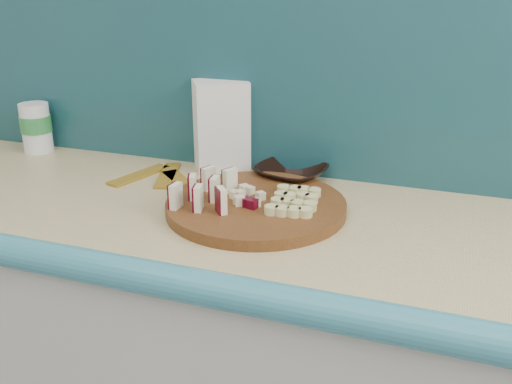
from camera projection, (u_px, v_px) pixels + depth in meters
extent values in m
cube|color=white|center=(246.00, 9.00, 1.34)|extent=(3.60, 0.04, 2.60)
cube|color=#E7CC87|center=(243.00, 220.00, 1.20)|extent=(2.20, 0.60, 0.03)
cube|color=teal|center=(178.00, 291.00, 0.93)|extent=(2.20, 0.06, 0.03)
cube|color=teal|center=(284.00, 72.00, 1.35)|extent=(2.20, 0.02, 0.50)
cylinder|color=#4F2911|center=(256.00, 206.00, 1.20)|extent=(0.41, 0.41, 0.02)
cube|color=#FAF4C8|center=(176.00, 196.00, 1.15)|extent=(0.02, 0.03, 0.05)
cube|color=#4B0515|center=(172.00, 196.00, 1.15)|extent=(0.01, 0.03, 0.05)
cube|color=#FAF4C8|center=(193.00, 187.00, 1.20)|extent=(0.02, 0.03, 0.05)
cube|color=#4B0515|center=(189.00, 187.00, 1.20)|extent=(0.01, 0.03, 0.05)
cube|color=#FAF4C8|center=(209.00, 179.00, 1.25)|extent=(0.02, 0.03, 0.05)
cube|color=#4B0515|center=(205.00, 178.00, 1.25)|extent=(0.01, 0.03, 0.05)
cube|color=#FAF4C8|center=(199.00, 198.00, 1.14)|extent=(0.02, 0.03, 0.05)
cube|color=#4B0515|center=(195.00, 198.00, 1.14)|extent=(0.01, 0.03, 0.05)
cube|color=#FAF4C8|center=(215.00, 189.00, 1.19)|extent=(0.02, 0.03, 0.05)
cube|color=#4B0515|center=(211.00, 189.00, 1.19)|extent=(0.01, 0.03, 0.05)
cube|color=#FAF4C8|center=(230.00, 181.00, 1.24)|extent=(0.02, 0.03, 0.05)
cube|color=#4B0515|center=(226.00, 180.00, 1.24)|extent=(0.01, 0.03, 0.05)
cube|color=#FAF4C8|center=(222.00, 200.00, 1.13)|extent=(0.02, 0.03, 0.05)
cube|color=#4B0515|center=(218.00, 200.00, 1.13)|extent=(0.01, 0.03, 0.05)
cube|color=beige|center=(249.00, 196.00, 1.20)|extent=(0.02, 0.02, 0.02)
cube|color=beige|center=(252.00, 195.00, 1.20)|extent=(0.02, 0.02, 0.02)
cube|color=#4B0515|center=(252.00, 193.00, 1.21)|extent=(0.02, 0.02, 0.02)
cube|color=beige|center=(246.00, 194.00, 1.21)|extent=(0.02, 0.02, 0.02)
cube|color=beige|center=(242.00, 193.00, 1.21)|extent=(0.02, 0.02, 0.02)
cube|color=beige|center=(236.00, 194.00, 1.21)|extent=(0.02, 0.02, 0.02)
cube|color=beige|center=(240.00, 196.00, 1.20)|extent=(0.02, 0.02, 0.02)
cube|color=beige|center=(238.00, 198.00, 1.19)|extent=(0.02, 0.02, 0.02)
cube|color=#4B0515|center=(240.00, 200.00, 1.17)|extent=(0.02, 0.02, 0.02)
cube|color=beige|center=(247.00, 198.00, 1.19)|extent=(0.02, 0.02, 0.02)
cube|color=beige|center=(252.00, 198.00, 1.18)|extent=(0.02, 0.02, 0.02)
cylinder|color=#E0D788|center=(272.00, 210.00, 1.13)|extent=(0.03, 0.03, 0.02)
cylinder|color=#E0D788|center=(283.00, 211.00, 1.13)|extent=(0.03, 0.03, 0.02)
cylinder|color=#E0D788|center=(295.00, 212.00, 1.12)|extent=(0.03, 0.03, 0.02)
cylinder|color=#E0D788|center=(306.00, 213.00, 1.12)|extent=(0.03, 0.03, 0.02)
cylinder|color=#E0D788|center=(276.00, 203.00, 1.17)|extent=(0.03, 0.03, 0.02)
cylinder|color=#E0D788|center=(287.00, 204.00, 1.16)|extent=(0.03, 0.03, 0.02)
cylinder|color=#E0D788|center=(298.00, 205.00, 1.16)|extent=(0.03, 0.03, 0.02)
cylinder|color=#E0D788|center=(309.00, 206.00, 1.15)|extent=(0.03, 0.03, 0.02)
cylinder|color=#E0D788|center=(280.00, 196.00, 1.20)|extent=(0.03, 0.03, 0.02)
cylinder|color=#E0D788|center=(291.00, 197.00, 1.19)|extent=(0.03, 0.03, 0.02)
cylinder|color=#E0D788|center=(301.00, 198.00, 1.19)|extent=(0.03, 0.03, 0.02)
cylinder|color=#E0D788|center=(312.00, 199.00, 1.18)|extent=(0.03, 0.03, 0.02)
cylinder|color=#E0D788|center=(284.00, 190.00, 1.23)|extent=(0.03, 0.03, 0.02)
cylinder|color=#E0D788|center=(294.00, 190.00, 1.23)|extent=(0.03, 0.03, 0.02)
cylinder|color=#E0D788|center=(304.00, 191.00, 1.22)|extent=(0.03, 0.03, 0.02)
cylinder|color=#E0D788|center=(315.00, 192.00, 1.22)|extent=(0.03, 0.03, 0.02)
imported|color=black|center=(291.00, 174.00, 1.37)|extent=(0.20, 0.20, 0.04)
cube|color=white|center=(221.00, 126.00, 1.43)|extent=(0.16, 0.15, 0.22)
cylinder|color=white|center=(36.00, 128.00, 1.58)|extent=(0.08, 0.08, 0.14)
cylinder|color=#338C43|center=(36.00, 124.00, 1.58)|extent=(0.08, 0.08, 0.05)
cube|color=#BA8F23|center=(139.00, 175.00, 1.41)|extent=(0.09, 0.18, 0.01)
cube|color=#BA8F23|center=(168.00, 175.00, 1.41)|extent=(0.09, 0.18, 0.01)
cube|color=#BA8F23|center=(182.00, 182.00, 1.36)|extent=(0.16, 0.15, 0.01)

